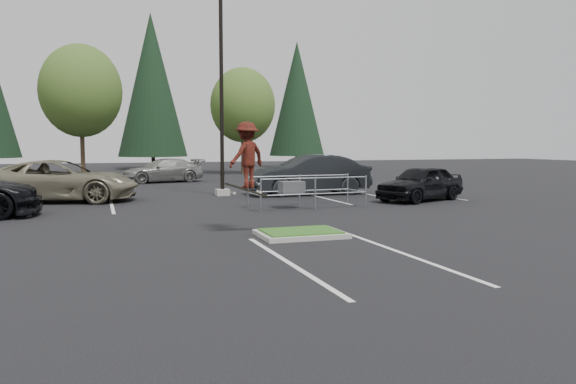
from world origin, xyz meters
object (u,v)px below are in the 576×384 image
object	(u,v)px
decid_c	(243,107)
cart_corral	(295,188)
light_pole	(222,97)
skateboarder	(246,156)
conif_c	(297,99)
conif_b	(152,85)
car_l_tan	(60,181)
car_r_charc	(309,175)
car_far_silver	(164,170)
decid_b	(81,94)
car_r_black	(421,183)

from	to	relation	value
decid_c	cart_corral	distance (m)	24.48
light_pole	skateboarder	size ratio (longest dim) A/B	4.98
decid_c	conif_c	bearing A→B (deg)	50.36
conif_b	skateboarder	xyz separation A→B (m)	(-1.20, -39.50, -5.75)
skateboarder	conif_b	bearing A→B (deg)	-121.28
cart_corral	conif_c	bearing A→B (deg)	67.33
car_l_tan	car_r_charc	world-z (taller)	car_r_charc
skateboarder	car_far_silver	size ratio (longest dim) A/B	0.40
cart_corral	car_l_tan	world-z (taller)	car_l_tan
conif_c	car_far_silver	bearing A→B (deg)	-130.77
decid_b	cart_corral	distance (m)	26.25
light_pole	car_r_black	xyz separation A→B (m)	(7.50, -5.00, -3.81)
light_pole	conif_c	distance (m)	30.72
conif_b	car_r_charc	xyz separation A→B (m)	(4.50, -29.31, -6.90)
decid_c	conif_c	world-z (taller)	conif_c
skateboarder	car_l_tan	size ratio (longest dim) A/B	0.33
decid_c	skateboarder	xyz separation A→B (m)	(-7.19, -28.83, -3.16)
decid_b	car_l_tan	bearing A→B (deg)	-91.48
light_pole	cart_corral	world-z (taller)	light_pole
car_far_silver	light_pole	bearing A→B (deg)	-3.52
decid_b	car_far_silver	bearing A→B (deg)	-60.04
light_pole	decid_b	distance (m)	19.70
car_r_black	car_l_tan	bearing A→B (deg)	-130.11
conif_c	car_l_tan	size ratio (longest dim) A/B	2.00
decid_b	car_l_tan	xyz separation A→B (m)	(-0.49, -19.03, -5.18)
cart_corral	decid_b	bearing A→B (deg)	105.25
skateboarder	car_r_charc	bearing A→B (deg)	-148.76
car_r_black	car_far_silver	size ratio (longest dim) A/B	0.87
conif_b	car_r_charc	bearing A→B (deg)	-81.27
conif_c	car_r_charc	bearing A→B (deg)	-108.55
conif_b	conif_c	distance (m)	14.07
decid_b	car_r_black	bearing A→B (deg)	-59.23
car_r_charc	car_far_silver	distance (m)	12.17
car_l_tan	light_pole	bearing A→B (deg)	-71.26
car_l_tan	car_r_charc	bearing A→B (deg)	-76.96
conif_b	car_far_silver	world-z (taller)	conif_b
decid_c	car_far_silver	bearing A→B (deg)	-132.12
conif_c	car_r_black	xyz separation A→B (m)	(-6.00, -32.50, -6.10)
car_r_black	car_far_silver	world-z (taller)	car_r_black
car_r_black	decid_c	bearing A→B (deg)	162.16
light_pole	decid_b	bearing A→B (deg)	109.35
car_far_silver	conif_b	bearing A→B (deg)	164.07
light_pole	car_far_silver	bearing A→B (deg)	99.04
cart_corral	skateboarder	world-z (taller)	skateboarder
skateboarder	light_pole	bearing A→B (deg)	-128.33
decid_b	decid_c	bearing A→B (deg)	-3.34
cart_corral	skateboarder	distance (m)	6.18
decid_b	conif_b	bearing A→B (deg)	58.91
decid_c	car_r_charc	size ratio (longest dim) A/B	1.46
car_far_silver	car_r_black	bearing A→B (deg)	18.66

